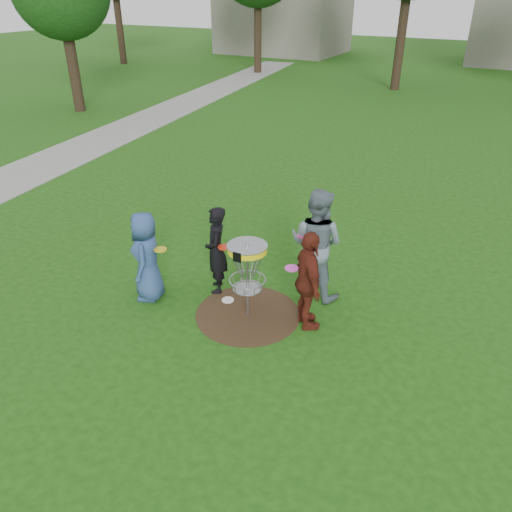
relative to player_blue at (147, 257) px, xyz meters
The scene contains 10 objects.
ground 2.03m from the player_blue, 10.26° to the left, with size 100.00×100.00×0.00m, color #19470F.
dirt_patch 2.02m from the player_blue, 10.26° to the left, with size 1.80×1.80×0.01m, color #47331E.
concrete_path 11.70m from the player_blue, 134.48° to the left, with size 2.20×40.00×0.02m, color #9E9E99.
player_blue is the anchor object (origin of this frame).
player_black 1.22m from the player_blue, 39.39° to the left, with size 0.60×0.39×1.64m, color black.
player_grey 2.96m from the player_blue, 30.11° to the left, with size 0.99×0.77×2.03m, color slate.
player_maroon 2.87m from the player_blue, 10.28° to the left, with size 1.00×0.42×1.71m, color maroon.
disc_on_grass 1.62m from the player_blue, 22.11° to the left, with size 0.22×0.22×0.02m, color white.
disc_golf_basket 1.86m from the player_blue, 10.24° to the left, with size 0.66×0.67×1.38m.
held_discs 1.73m from the player_blue, 20.53° to the left, with size 2.49×1.41×0.26m.
Camera 1 is at (3.43, -6.13, 5.02)m, focal length 35.00 mm.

